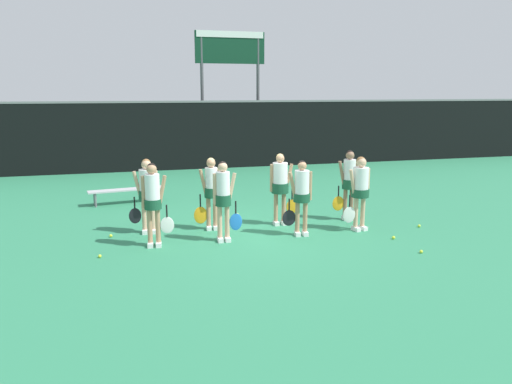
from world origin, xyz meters
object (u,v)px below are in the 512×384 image
(bench_courtside, at_px, (126,191))
(player_5, at_px, (211,188))
(tennis_ball_1, at_px, (237,214))
(player_2, at_px, (301,192))
(tennis_ball_4, at_px, (156,220))
(scoreboard, at_px, (230,63))
(player_6, at_px, (280,183))
(tennis_ball_0, at_px, (393,238))
(player_4, at_px, (147,190))
(tennis_ball_3, at_px, (421,252))
(tennis_ball_6, at_px, (419,226))
(player_3, at_px, (360,187))
(player_0, at_px, (153,198))
(player_1, at_px, (223,195))
(tennis_ball_5, at_px, (111,236))
(player_7, at_px, (349,179))
(tennis_ball_2, at_px, (100,256))

(bench_courtside, relative_size, player_5, 1.27)
(tennis_ball_1, bearing_deg, player_2, -65.52)
(tennis_ball_4, bearing_deg, player_5, -42.68)
(player_2, xyz_separation_m, player_5, (-1.82, 1.00, -0.02))
(scoreboard, bearing_deg, player_6, -96.28)
(tennis_ball_0, bearing_deg, player_6, 137.83)
(player_4, bearing_deg, tennis_ball_3, -25.96)
(player_2, bearing_deg, player_4, 168.60)
(player_2, relative_size, tennis_ball_6, 25.01)
(player_4, bearing_deg, player_3, -8.95)
(player_6, bearing_deg, player_2, -78.92)
(scoreboard, xyz_separation_m, player_4, (-4.26, -10.61, -3.32))
(tennis_ball_3, bearing_deg, player_0, 159.80)
(player_1, xyz_separation_m, player_3, (3.16, 0.02, 0.02))
(player_5, xyz_separation_m, tennis_ball_5, (-2.25, -0.06, -0.93))
(scoreboard, distance_m, bench_courtside, 9.60)
(tennis_ball_0, relative_size, tennis_ball_1, 1.07)
(tennis_ball_0, bearing_deg, tennis_ball_4, 148.91)
(bench_courtside, xyz_separation_m, player_0, (0.49, -4.24, 0.65))
(player_6, distance_m, tennis_ball_1, 1.67)
(player_6, bearing_deg, tennis_ball_0, -40.52)
(player_7, distance_m, tennis_ball_1, 2.95)
(player_0, height_order, player_6, player_0)
(scoreboard, distance_m, player_0, 12.80)
(player_1, height_order, tennis_ball_2, player_1)
(player_2, xyz_separation_m, player_7, (1.60, 0.97, 0.04))
(tennis_ball_0, height_order, tennis_ball_5, tennis_ball_0)
(tennis_ball_5, bearing_deg, tennis_ball_4, 47.14)
(player_1, distance_m, tennis_ball_3, 4.15)
(player_1, distance_m, tennis_ball_0, 3.78)
(bench_courtside, xyz_separation_m, player_2, (3.67, -4.28, 0.61))
(player_1, xyz_separation_m, player_6, (1.57, 0.97, 0.01))
(tennis_ball_2, bearing_deg, tennis_ball_0, -3.78)
(tennis_ball_1, bearing_deg, tennis_ball_0, -46.28)
(bench_courtside, xyz_separation_m, player_5, (1.85, -3.28, 0.59))
(player_5, bearing_deg, player_6, 3.95)
(player_6, height_order, tennis_ball_5, player_6)
(player_1, distance_m, tennis_ball_2, 2.74)
(player_0, distance_m, tennis_ball_3, 5.46)
(tennis_ball_3, bearing_deg, tennis_ball_1, 125.80)
(scoreboard, relative_size, tennis_ball_4, 86.04)
(player_0, bearing_deg, player_5, 41.24)
(scoreboard, bearing_deg, tennis_ball_5, -115.34)
(player_3, distance_m, player_4, 4.78)
(tennis_ball_6, bearing_deg, tennis_ball_0, -147.29)
(player_0, distance_m, tennis_ball_1, 3.18)
(scoreboard, xyz_separation_m, player_7, (0.58, -10.70, -3.31))
(player_2, distance_m, player_5, 2.08)
(player_7, bearing_deg, player_2, -143.25)
(scoreboard, distance_m, player_5, 11.54)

